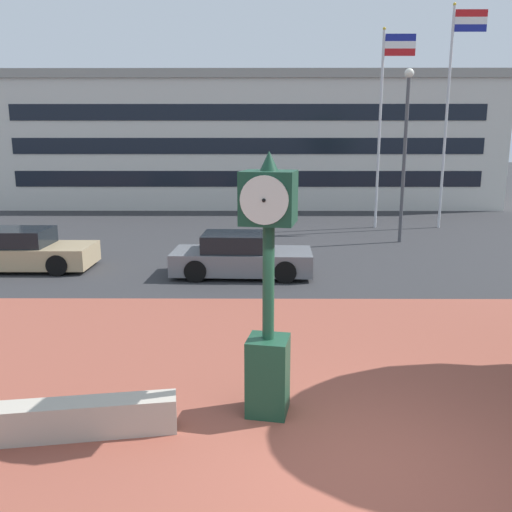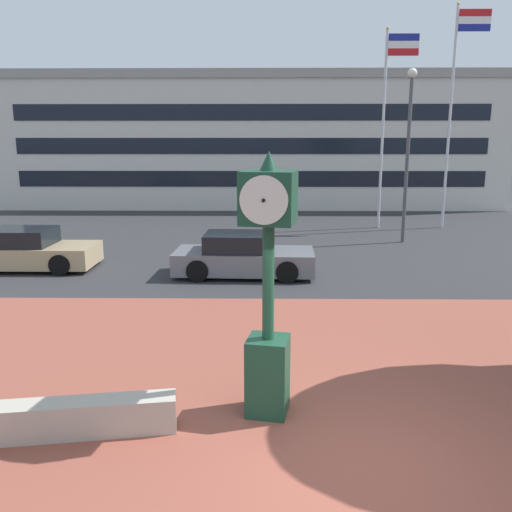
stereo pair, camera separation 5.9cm
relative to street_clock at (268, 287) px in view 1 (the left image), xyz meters
The scene contains 10 objects.
ground_plane 2.60m from the street_clock, 51.58° to the right, with size 200.00×200.00×0.00m, color #2D2D30.
plaza_brick_paving 2.22m from the street_clock, 12.12° to the left, with size 44.00×11.19×0.01m, color brown.
planter_wall 3.40m from the street_clock, 166.17° to the right, with size 3.20×0.40×0.50m, color #ADA393.
street_clock is the anchor object (origin of this frame).
car_street_near 11.87m from the street_clock, 129.66° to the left, with size 4.15×1.95×1.28m.
car_street_mid 8.45m from the street_clock, 94.76° to the left, with size 4.21×2.01×1.28m.
flagpole_primary 18.60m from the street_clock, 72.66° to the left, with size 1.47×0.14×8.84m.
flagpole_secondary 19.78m from the street_clock, 64.23° to the left, with size 1.53×0.14×9.83m.
civic_building 30.33m from the street_clock, 91.51° to the left, with size 30.39×13.67×7.91m.
street_lamp_post 14.98m from the street_clock, 68.16° to the left, with size 0.36×0.36×6.65m.
Camera 1 is at (-1.22, -5.90, 3.95)m, focal length 37.30 mm.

